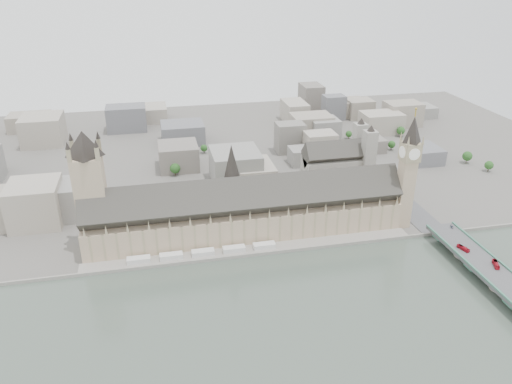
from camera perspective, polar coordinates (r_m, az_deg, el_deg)
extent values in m
plane|color=#595651|center=(413.75, -0.64, -6.28)|extent=(900.00, 900.00, 0.00)
cube|color=gray|center=(400.47, -0.20, -7.18)|extent=(600.00, 1.50, 3.00)
cube|color=gray|center=(406.96, -0.42, -6.69)|extent=(270.00, 15.00, 2.00)
cube|color=silver|center=(400.15, -13.27, -7.55)|extent=(18.00, 7.00, 4.00)
cube|color=silver|center=(399.70, -9.67, -7.23)|extent=(18.00, 7.00, 4.00)
cube|color=silver|center=(400.82, -6.08, -6.89)|extent=(18.00, 7.00, 4.00)
cube|color=silver|center=(403.48, -2.54, -6.52)|extent=(18.00, 7.00, 4.00)
cube|color=silver|center=(407.66, 0.95, -6.14)|extent=(18.00, 7.00, 4.00)
cube|color=tan|center=(424.53, -1.19, -3.46)|extent=(265.00, 40.00, 25.00)
cube|color=#2E2C29|center=(414.24, -1.22, -0.72)|extent=(265.00, 40.73, 40.73)
cube|color=tan|center=(450.42, 16.59, -0.19)|extent=(12.00, 12.00, 62.00)
cube|color=tan|center=(435.95, 17.21, 4.45)|extent=(14.00, 14.00, 16.00)
cylinder|color=white|center=(439.44, 18.04, 4.50)|extent=(0.60, 10.00, 10.00)
cylinder|color=white|center=(432.56, 16.37, 4.40)|extent=(0.60, 10.00, 10.00)
cylinder|color=white|center=(441.83, 16.78, 4.78)|extent=(10.00, 0.60, 10.00)
cylinder|color=white|center=(430.12, 17.66, 4.12)|extent=(10.00, 0.60, 10.00)
cone|color=black|center=(430.01, 17.53, 6.82)|extent=(17.00, 17.00, 22.00)
cylinder|color=gold|center=(426.12, 17.77, 8.60)|extent=(1.00, 1.00, 6.00)
sphere|color=gold|center=(425.21, 17.84, 9.06)|extent=(2.00, 2.00, 2.00)
cone|color=tan|center=(440.59, 17.76, 6.25)|extent=(2.40, 2.40, 8.00)
cone|color=tan|center=(434.40, 16.26, 6.19)|extent=(2.40, 2.40, 8.00)
cone|color=tan|center=(430.01, 18.58, 5.69)|extent=(2.40, 2.40, 8.00)
cone|color=tan|center=(423.66, 17.05, 5.62)|extent=(2.40, 2.40, 8.00)
cube|color=tan|center=(414.74, -18.17, -1.27)|extent=(23.00, 23.00, 80.00)
cone|color=black|center=(396.25, -19.13, 5.23)|extent=(30.00, 30.00, 20.00)
cylinder|color=tan|center=(414.65, -2.74, 0.50)|extent=(12.00, 12.00, 20.00)
cone|color=black|center=(405.29, -2.81, 3.58)|extent=(13.00, 13.00, 28.00)
cube|color=#474749|center=(406.28, 25.41, -8.82)|extent=(25.00, 325.00, 10.25)
cube|color=gray|center=(514.60, 8.72, 2.10)|extent=(60.00, 28.00, 34.00)
cube|color=#2E2C29|center=(506.55, 8.88, 4.39)|extent=(60.00, 28.28, 28.28)
cube|color=gray|center=(531.12, 11.62, 4.35)|extent=(12.00, 12.00, 64.00)
cube|color=gray|center=(510.78, 12.66, 3.40)|extent=(12.00, 12.00, 64.00)
imported|color=red|center=(421.26, 22.60, -5.95)|extent=(5.65, 11.15, 3.03)
imported|color=red|center=(410.11, 25.72, -7.44)|extent=(6.91, 11.80, 3.24)
imported|color=gray|center=(451.77, 21.46, -3.72)|extent=(3.65, 5.14, 1.38)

